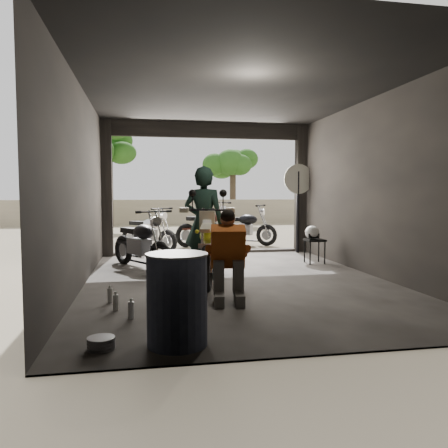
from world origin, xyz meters
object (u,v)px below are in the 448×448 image
object	(u,v)px
mechanic	(228,258)
stool	(315,243)
oil_drum	(177,301)
outside_bike_b	(207,224)
outside_bike_a	(148,229)
left_bike	(140,239)
helmet	(312,232)
main_bike	(211,245)
sign_post	(298,194)
outside_bike_c	(244,225)
rider	(204,223)

from	to	relation	value
mechanic	stool	bearing A→B (deg)	57.72
oil_drum	stool	bearing A→B (deg)	54.18
outside_bike_b	outside_bike_a	bearing A→B (deg)	93.05
left_bike	helmet	distance (m)	3.57
main_bike	left_bike	bearing A→B (deg)	140.20
left_bike	stool	bearing A→B (deg)	-32.55
outside_bike_a	mechanic	bearing A→B (deg)	-123.91
stool	oil_drum	distance (m)	5.52
left_bike	sign_post	bearing A→B (deg)	-8.78
outside_bike_c	outside_bike_b	bearing A→B (deg)	119.45
outside_bike_c	rider	bearing A→B (deg)	-166.97
outside_bike_a	sign_post	distance (m)	3.92
left_bike	outside_bike_c	xyz separation A→B (m)	(2.93, 3.59, -0.00)
rider	mechanic	world-z (taller)	rider
mechanic	left_bike	bearing A→B (deg)	120.28
outside_bike_a	outside_bike_b	bearing A→B (deg)	-12.69
left_bike	outside_bike_c	distance (m)	4.63
outside_bike_a	rider	distance (m)	4.04
helmet	outside_bike_a	bearing A→B (deg)	155.80
outside_bike_a	helmet	bearing A→B (deg)	-82.67
main_bike	stool	xyz separation A→B (m)	(2.44, 1.51, -0.19)
outside_bike_c	stool	xyz separation A→B (m)	(0.68, -3.67, -0.13)
outside_bike_a	mechanic	world-z (taller)	mechanic
outside_bike_b	oil_drum	bearing A→B (deg)	141.16
helmet	outside_bike_b	bearing A→B (deg)	128.73
main_bike	rider	world-z (taller)	rider
mechanic	stool	size ratio (longest dim) A/B	2.31
outside_bike_b	stool	distance (m)	4.14
main_bike	outside_bike_a	distance (m)	4.34
outside_bike_c	mechanic	distance (m)	6.74
left_bike	rider	size ratio (longest dim) A/B	0.89
outside_bike_a	outside_bike_c	size ratio (longest dim) A/B	0.97
outside_bike_c	oil_drum	xyz separation A→B (m)	(-2.55, -8.15, -0.13)
outside_bike_a	helmet	distance (m)	4.32
outside_bike_c	oil_drum	distance (m)	8.54
sign_post	outside_bike_b	bearing A→B (deg)	119.01
outside_bike_b	sign_post	size ratio (longest dim) A/B	0.83
mechanic	outside_bike_a	bearing A→B (deg)	108.41
oil_drum	sign_post	world-z (taller)	sign_post
outside_bike_c	rider	world-z (taller)	rider
main_bike	sign_post	world-z (taller)	sign_post
mechanic	helmet	bearing A→B (deg)	58.64
helmet	rider	bearing A→B (deg)	-139.38
left_bike	mechanic	size ratio (longest dim) A/B	1.42
left_bike	rider	distance (m)	1.73
helmet	mechanic	bearing A→B (deg)	-115.20
outside_bike_b	mechanic	distance (m)	6.63
outside_bike_a	stool	distance (m)	4.38
oil_drum	sign_post	distance (m)	7.13
outside_bike_a	oil_drum	world-z (taller)	outside_bike_a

